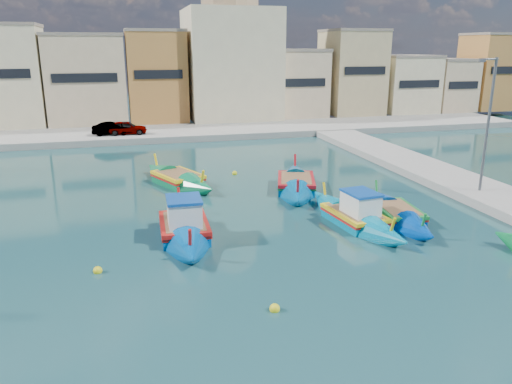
{
  "coord_description": "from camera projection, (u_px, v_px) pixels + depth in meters",
  "views": [
    {
      "loc": [
        -2.28,
        -17.66,
        8.55
      ],
      "look_at": [
        4.0,
        6.0,
        1.4
      ],
      "focal_mm": 35.0,
      "sensor_mm": 36.0,
      "label": 1
    }
  ],
  "objects": [
    {
      "name": "luzzu_turquoise_cabin",
      "position": [
        355.0,
        217.0,
        24.93
      ],
      "size": [
        2.86,
        8.81,
        2.78
      ],
      "color": "#007CA3",
      "rests_on": "ground"
    },
    {
      "name": "mooring_buoys",
      "position": [
        195.0,
        220.0,
        25.36
      ],
      "size": [
        21.81,
        18.9,
        0.36
      ],
      "color": "yellow",
      "rests_on": "ground"
    },
    {
      "name": "church_block",
      "position": [
        230.0,
        48.0,
        56.55
      ],
      "size": [
        10.0,
        10.0,
        19.1
      ],
      "color": "beige",
      "rests_on": "ground"
    },
    {
      "name": "north_quay",
      "position": [
        149.0,
        134.0,
        48.94
      ],
      "size": [
        80.0,
        8.0,
        0.6
      ],
      "primitive_type": "cube",
      "color": "gray",
      "rests_on": "ground"
    },
    {
      "name": "luzzu_green",
      "position": [
        178.0,
        180.0,
        32.12
      ],
      "size": [
        5.26,
        8.46,
        2.62
      ],
      "color": "#0B7547",
      "rests_on": "ground"
    },
    {
      "name": "ground",
      "position": [
        196.0,
        276.0,
        19.34
      ],
      "size": [
        160.0,
        160.0,
        0.0
      ],
      "primitive_type": "plane",
      "color": "#174644",
      "rests_on": "ground"
    },
    {
      "name": "luzzu_blue_cabin",
      "position": [
        184.0,
        229.0,
        23.28
      ],
      "size": [
        2.43,
        8.72,
        3.06
      ],
      "color": "#00519E",
      "rests_on": "ground"
    },
    {
      "name": "luzzu_blue_south",
      "position": [
        397.0,
        215.0,
        25.61
      ],
      "size": [
        2.74,
        8.21,
        2.33
      ],
      "color": "#003C9E",
      "rests_on": "ground"
    },
    {
      "name": "luzzu_cyan_mid",
      "position": [
        296.0,
        185.0,
        30.95
      ],
      "size": [
        4.84,
        9.35,
        2.7
      ],
      "color": "#005D9B",
      "rests_on": "ground"
    },
    {
      "name": "parked_cars",
      "position": [
        40.0,
        131.0,
        44.92
      ],
      "size": [
        20.27,
        1.91,
        1.28
      ],
      "color": "#4C1919",
      "rests_on": "north_quay"
    },
    {
      "name": "north_townhouses",
      "position": [
        203.0,
        79.0,
        56.1
      ],
      "size": [
        83.2,
        7.87,
        10.19
      ],
      "color": "beige",
      "rests_on": "ground"
    },
    {
      "name": "quay_street_lamp",
      "position": [
        487.0,
        125.0,
        27.98
      ],
      "size": [
        1.18,
        0.16,
        8.0
      ],
      "color": "#595B60",
      "rests_on": "ground"
    }
  ]
}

